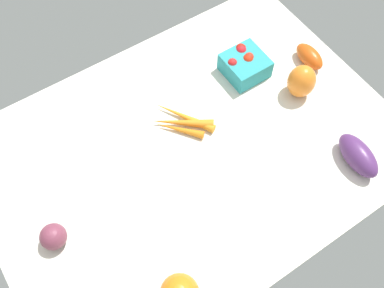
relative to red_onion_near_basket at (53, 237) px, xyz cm
name	(u,v)px	position (x,y,z in cm)	size (l,w,h in cm)	color
tablecloth	(192,150)	(-39.03, -3.21, -4.02)	(104.00, 76.00, 2.00)	silver
red_onion_near_basket	(53,237)	(0.00, 0.00, 0.00)	(6.03, 6.03, 6.03)	brown
bell_pepper_orange	(301,81)	(-72.84, -1.74, 1.98)	(7.45, 7.45, 9.99)	orange
eggplant	(358,155)	(-70.82, 22.44, 0.09)	(13.00, 6.21, 6.21)	#532C65
carrot_bunch	(182,122)	(-40.79, -10.54, -1.82)	(14.78, 16.48, 2.65)	orange
roma_tomato	(309,56)	(-82.19, -8.40, -0.55)	(9.84, 4.93, 4.93)	#CF4F13
berry_basket	(245,64)	(-64.78, -15.77, 0.24)	(11.02, 11.02, 6.86)	teal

